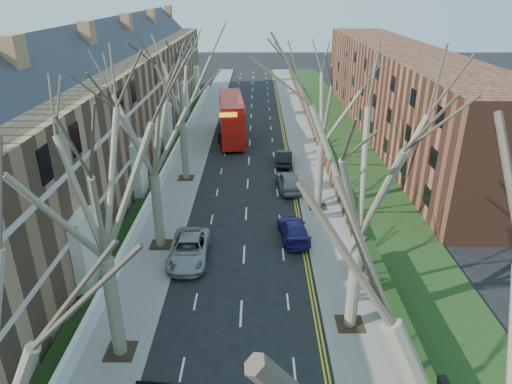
{
  "coord_description": "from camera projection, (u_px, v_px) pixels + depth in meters",
  "views": [
    {
      "loc": [
        0.88,
        -10.87,
        16.1
      ],
      "look_at": [
        0.78,
        18.71,
        2.87
      ],
      "focal_mm": 32.0,
      "sensor_mm": 36.0,
      "label": 1
    }
  ],
  "objects": [
    {
      "name": "pavement_left",
      "position": [
        197.0,
        142.0,
        52.1
      ],
      "size": [
        3.0,
        102.0,
        0.12
      ],
      "primitive_type": "cube",
      "color": "slate",
      "rests_on": "ground"
    },
    {
      "name": "front_wall_left",
      "position": [
        170.0,
        162.0,
        44.57
      ],
      "size": [
        0.3,
        78.0,
        1.0
      ],
      "color": "white",
      "rests_on": "ground"
    },
    {
      "name": "pavement_right",
      "position": [
        302.0,
        142.0,
        52.06
      ],
      "size": [
        3.0,
        102.0,
        0.12
      ],
      "primitive_type": "cube",
      "color": "slate",
      "rests_on": "ground"
    },
    {
      "name": "car_right_mid",
      "position": [
        289.0,
        181.0,
        39.63
      ],
      "size": [
        2.35,
        4.8,
        1.58
      ],
      "primitive_type": "imported",
      "rotation": [
        0.0,
        0.0,
        3.25
      ],
      "color": "gray",
      "rests_on": "ground"
    },
    {
      "name": "flats_right",
      "position": [
        398.0,
        92.0,
        53.67
      ],
      "size": [
        13.97,
        54.0,
        10.0
      ],
      "color": "brown",
      "rests_on": "ground"
    },
    {
      "name": "grass_verge_right",
      "position": [
        342.0,
        141.0,
        52.01
      ],
      "size": [
        6.0,
        102.0,
        0.06
      ],
      "color": "#1C3613",
      "rests_on": "ground"
    },
    {
      "name": "double_decker_bus",
      "position": [
        232.0,
        119.0,
        52.47
      ],
      "size": [
        3.65,
        11.52,
        4.72
      ],
      "rotation": [
        0.0,
        0.0,
        3.24
      ],
      "color": "#B5140C",
      "rests_on": "ground"
    },
    {
      "name": "car_left_far",
      "position": [
        189.0,
        249.0,
        29.35
      ],
      "size": [
        2.47,
        5.29,
        1.47
      ],
      "primitive_type": "imported",
      "rotation": [
        0.0,
        0.0,
        0.01
      ],
      "color": "#939398",
      "rests_on": "ground"
    },
    {
      "name": "tree_left_mid",
      "position": [
        92.0,
        169.0,
        18.09
      ],
      "size": [
        10.5,
        10.5,
        14.71
      ],
      "color": "#6F634F",
      "rests_on": "ground"
    },
    {
      "name": "tree_right_far",
      "position": [
        324.0,
        93.0,
        32.79
      ],
      "size": [
        10.15,
        10.15,
        14.22
      ],
      "color": "#6F634F",
      "rests_on": "ground"
    },
    {
      "name": "terrace_left",
      "position": [
        102.0,
        112.0,
        42.58
      ],
      "size": [
        9.7,
        78.0,
        13.6
      ],
      "color": "brown",
      "rests_on": "ground"
    },
    {
      "name": "tree_left_dist",
      "position": [
        179.0,
        74.0,
        38.18
      ],
      "size": [
        10.5,
        10.5,
        14.71
      ],
      "color": "#6F634F",
      "rests_on": "ground"
    },
    {
      "name": "tree_right_mid",
      "position": [
        368.0,
        152.0,
        19.89
      ],
      "size": [
        10.5,
        10.5,
        14.71
      ],
      "color": "#6F634F",
      "rests_on": "ground"
    },
    {
      "name": "car_right_far",
      "position": [
        284.0,
        157.0,
        45.41
      ],
      "size": [
        1.74,
        4.37,
        1.41
      ],
      "primitive_type": "imported",
      "rotation": [
        0.0,
        0.0,
        3.08
      ],
      "color": "black",
      "rests_on": "ground"
    },
    {
      "name": "tree_left_far",
      "position": [
        148.0,
        113.0,
        27.35
      ],
      "size": [
        10.15,
        10.15,
        14.22
      ],
      "color": "#6F634F",
      "rests_on": "ground"
    },
    {
      "name": "car_right_near",
      "position": [
        294.0,
        230.0,
        31.89
      ],
      "size": [
        2.31,
        4.73,
        1.32
      ],
      "primitive_type": "imported",
      "rotation": [
        0.0,
        0.0,
        3.24
      ],
      "color": "navy",
      "rests_on": "ground"
    }
  ]
}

